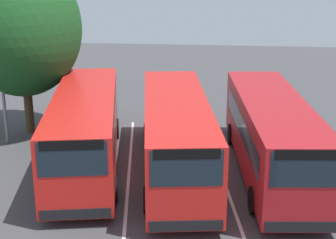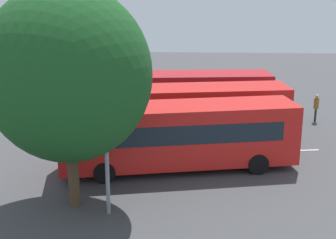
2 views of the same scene
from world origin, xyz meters
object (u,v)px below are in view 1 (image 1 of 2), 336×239
object	(u,v)px
bus_far_left	(85,128)
street_lamp	(2,42)
bus_center_left	(176,133)
depot_tree	(22,28)
bus_center_right	(272,134)

from	to	relation	value
bus_far_left	street_lamp	xyz separation A→B (m)	(-2.53, -4.45, 3.15)
bus_far_left	street_lamp	bearing A→B (deg)	-130.74
bus_far_left	street_lamp	size ratio (longest dim) A/B	1.34
street_lamp	bus_far_left	bearing A→B (deg)	-9.39
bus_center_left	depot_tree	xyz separation A→B (m)	(-4.42, -7.96, 3.60)
bus_center_right	depot_tree	size ratio (longest dim) A/B	1.30
bus_far_left	depot_tree	world-z (taller)	depot_tree
bus_far_left	bus_center_left	size ratio (longest dim) A/B	1.00
bus_far_left	street_lamp	distance (m)	6.01
bus_center_right	depot_tree	distance (m)	13.02
bus_far_left	bus_center_left	bearing A→B (deg)	74.03
bus_far_left	depot_tree	bearing A→B (deg)	-146.27
bus_center_left	bus_center_right	size ratio (longest dim) A/B	1.00
bus_far_left	bus_center_left	world-z (taller)	same
street_lamp	depot_tree	bearing A→B (deg)	96.64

